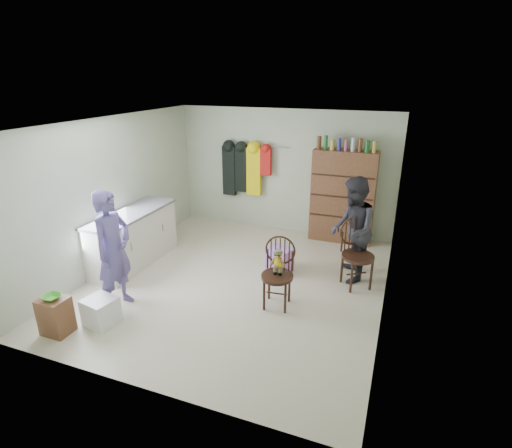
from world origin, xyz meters
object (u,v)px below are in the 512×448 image
at_px(chair_front, 278,268).
at_px(dresser, 343,196).
at_px(chair_far, 356,250).
at_px(counter, 133,238).

distance_m(chair_front, dresser, 2.76).
relative_size(chair_far, dresser, 0.53).
distance_m(chair_far, dresser, 1.83).
xyz_separation_m(chair_far, dresser, (-0.51, 1.73, 0.32)).
relative_size(counter, dresser, 0.90).
distance_m(chair_front, chair_far, 1.36).
distance_m(counter, chair_front, 2.79).
xyz_separation_m(counter, dresser, (3.20, 2.30, 0.44)).
xyz_separation_m(chair_front, dresser, (0.44, 2.70, 0.34)).
height_order(chair_far, dresser, dresser).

